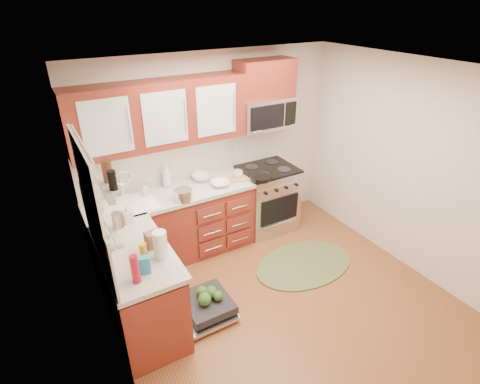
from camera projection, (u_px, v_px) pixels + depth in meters
floor at (285, 303)px, 4.21m from camera, size 3.50×3.50×0.00m
ceiling at (303, 74)px, 3.04m from camera, size 3.50×3.50×0.00m
wall_back at (213, 149)px, 4.97m from camera, size 3.50×0.04×2.50m
wall_front at (466, 331)px, 2.28m from camera, size 3.50×0.04×2.50m
wall_left at (108, 264)px, 2.85m from camera, size 0.04×3.50×2.50m
wall_right at (412, 169)px, 4.40m from camera, size 0.04×3.50×2.50m
base_cabinet_back at (174, 227)px, 4.80m from camera, size 2.05×0.60×0.85m
base_cabinet_left at (140, 291)px, 3.77m from camera, size 0.60×1.25×0.85m
countertop_back at (172, 195)px, 4.57m from camera, size 2.07×0.64×0.05m
countertop_left at (135, 253)px, 3.55m from camera, size 0.64×1.27×0.05m
backsplash_back at (161, 164)px, 4.65m from camera, size 2.05×0.02×0.57m
backsplash_left at (97, 234)px, 3.28m from camera, size 0.02×1.25×0.57m
upper_cabinets at (160, 114)px, 4.22m from camera, size 2.05×0.35×0.75m
cabinet_over_mw at (265, 78)px, 4.72m from camera, size 0.76×0.35×0.47m
range at (267, 198)px, 5.38m from camera, size 0.76×0.64×0.95m
microwave at (265, 113)px, 4.90m from camera, size 0.76×0.38×0.40m
sink at (130, 214)px, 4.37m from camera, size 0.62×0.50×0.26m
dishwasher at (204, 307)px, 4.01m from camera, size 0.70×0.60×0.20m
window at (90, 202)px, 3.10m from camera, size 0.03×1.05×1.05m
window_blind at (86, 165)px, 2.96m from camera, size 0.02×0.96×0.40m
shelf_upper at (105, 189)px, 2.22m from camera, size 0.04×0.40×0.03m
shelf_lower at (113, 231)px, 2.36m from camera, size 0.04×0.40×0.03m
rug at (304, 264)px, 4.80m from camera, size 1.56×1.28×0.02m
skillet at (261, 178)px, 4.83m from camera, size 0.27×0.27×0.05m
stock_pot at (183, 195)px, 4.39m from camera, size 0.25×0.25×0.13m
cutting_board at (239, 179)px, 4.90m from camera, size 0.32×0.26×0.02m
canister at (146, 189)px, 4.49m from camera, size 0.12×0.12×0.16m
paper_towel_roll at (160, 245)px, 3.39m from camera, size 0.17×0.17×0.28m
mustard_bottle at (144, 253)px, 3.33m from camera, size 0.08×0.08×0.21m
red_bottle at (135, 269)px, 3.10m from camera, size 0.08×0.08×0.27m
wooden_box at (154, 239)px, 3.57m from camera, size 0.17×0.13×0.16m
blue_carton at (144, 265)px, 3.22m from camera, size 0.11×0.09×0.16m
bowl_a at (221, 184)px, 4.73m from camera, size 0.29×0.29×0.06m
bowl_b at (202, 177)px, 4.88m from camera, size 0.27×0.27×0.08m
cup at (238, 174)px, 4.93m from camera, size 0.17×0.17×0.10m
soap_bottle_a at (166, 175)px, 4.66m from camera, size 0.13×0.13×0.30m
soap_bottle_b at (127, 214)px, 3.94m from camera, size 0.10×0.10×0.20m
soap_bottle_c at (110, 241)px, 3.53m from camera, size 0.15×0.15×0.17m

